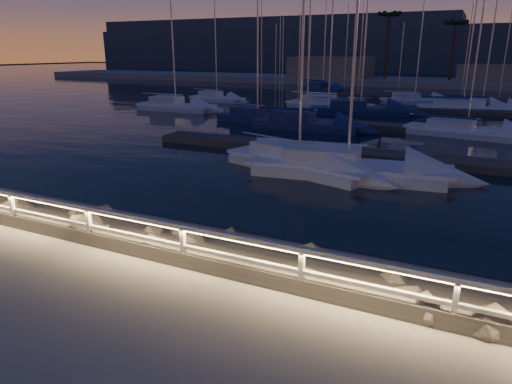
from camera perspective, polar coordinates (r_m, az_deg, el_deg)
ground at (r=11.85m, az=-13.01°, el=-7.96°), size 400.00×400.00×0.00m
harbor_water at (r=40.49m, az=15.90°, el=8.19°), size 400.00×440.00×0.60m
guard_rail at (r=11.59m, az=-13.53°, el=-4.42°), size 44.11×0.12×1.06m
riprap at (r=16.05m, az=-21.99°, el=-3.02°), size 39.70×3.02×1.41m
floating_docks at (r=41.67m, az=16.29°, el=9.18°), size 22.00×36.00×0.40m
far_shore at (r=82.72m, az=21.50°, el=12.86°), size 160.00×14.00×5.20m
palm_left at (r=81.78m, az=16.33°, el=20.24°), size 3.00×3.00×11.20m
palm_center at (r=81.47m, az=23.67°, el=18.59°), size 3.00×3.00×9.70m
distant_hills at (r=144.87m, az=14.93°, el=16.62°), size 230.00×37.50×18.00m
sailboat_a at (r=37.30m, az=-0.06°, el=9.37°), size 7.42×3.21×12.31m
sailboat_b at (r=22.30m, az=4.98°, el=3.94°), size 8.26×4.58×13.59m
sailboat_c at (r=21.51m, az=10.72°, el=3.26°), size 9.44×3.86×15.58m
sailboat_e at (r=45.66m, az=-10.21°, el=10.60°), size 8.14×2.79×13.75m
sailboat_f at (r=34.00m, az=5.98°, el=8.54°), size 8.44×2.84×14.20m
sailboat_g at (r=43.34m, az=12.60°, el=10.09°), size 9.28×5.10×15.19m
sailboat_h at (r=34.18m, az=24.47°, el=7.05°), size 8.27×3.56×13.55m
sailboat_i at (r=53.12m, az=-5.07°, el=11.64°), size 7.01×2.77×11.69m
sailboat_j at (r=46.94m, az=8.76°, el=10.84°), size 8.88×3.66×14.71m
sailboat_k at (r=49.43m, az=26.14°, el=9.57°), size 8.35×3.73×13.71m
sailboat_l at (r=48.42m, az=24.16°, el=9.68°), size 8.65×4.14×14.11m
sailboat_m at (r=66.72m, az=8.21°, el=12.71°), size 8.07×5.22×13.51m
sailboat_n at (r=53.70m, az=18.99°, el=10.85°), size 7.56×4.64×12.51m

